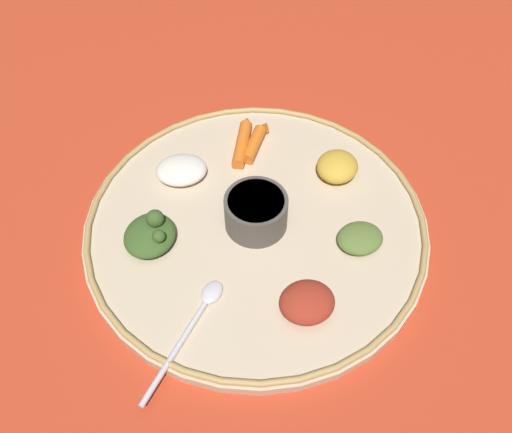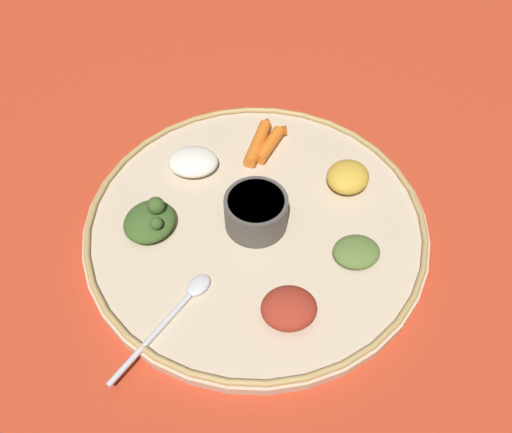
# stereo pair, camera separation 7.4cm
# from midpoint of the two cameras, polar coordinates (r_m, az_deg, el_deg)

# --- Properties ---
(ground_plane) EXTENTS (2.40, 2.40, 0.00)m
(ground_plane) POSITION_cam_midpoint_polar(r_m,az_deg,el_deg) (0.77, -2.77, -1.53)
(ground_plane) COLOR #B7381E
(platter) EXTENTS (0.46, 0.46, 0.01)m
(platter) POSITION_cam_midpoint_polar(r_m,az_deg,el_deg) (0.76, -2.79, -1.21)
(platter) COLOR #C6B293
(platter) RESTS_ON ground_plane
(platter_rim) EXTENTS (0.45, 0.45, 0.01)m
(platter_rim) POSITION_cam_midpoint_polar(r_m,az_deg,el_deg) (0.75, -2.82, -0.74)
(platter_rim) COLOR tan
(platter_rim) RESTS_ON platter
(center_bowl) EXTENTS (0.08, 0.08, 0.05)m
(center_bowl) POSITION_cam_midpoint_polar(r_m,az_deg,el_deg) (0.73, -2.89, 0.35)
(center_bowl) COLOR #4C4742
(center_bowl) RESTS_ON platter
(spoon) EXTENTS (0.09, 0.16, 0.01)m
(spoon) POSITION_cam_midpoint_polar(r_m,az_deg,el_deg) (0.68, -9.33, -10.40)
(spoon) COLOR silver
(spoon) RESTS_ON platter
(greens_pile) EXTENTS (0.09, 0.09, 0.04)m
(greens_pile) POSITION_cam_midpoint_polar(r_m,az_deg,el_deg) (0.74, -13.34, -1.90)
(greens_pile) COLOR #385623
(greens_pile) RESTS_ON platter
(carrot_near_spoon) EXTENTS (0.04, 0.08, 0.02)m
(carrot_near_spoon) POSITION_cam_midpoint_polar(r_m,az_deg,el_deg) (0.84, -2.30, 7.39)
(carrot_near_spoon) COLOR orange
(carrot_near_spoon) RESTS_ON platter
(carrot_outer) EXTENTS (0.03, 0.10, 0.02)m
(carrot_outer) POSITION_cam_midpoint_polar(r_m,az_deg,el_deg) (0.84, -3.88, 7.40)
(carrot_outer) COLOR orange
(carrot_outer) RESTS_ON platter
(mound_beet) EXTENTS (0.08, 0.07, 0.03)m
(mound_beet) POSITION_cam_midpoint_polar(r_m,az_deg,el_deg) (0.67, 1.96, -8.81)
(mound_beet) COLOR maroon
(mound_beet) RESTS_ON platter
(mound_lentil_yellow) EXTENTS (0.08, 0.08, 0.03)m
(mound_lentil_yellow) POSITION_cam_midpoint_polar(r_m,az_deg,el_deg) (0.80, 5.54, 4.85)
(mound_lentil_yellow) COLOR gold
(mound_lentil_yellow) RESTS_ON platter
(mound_collards) EXTENTS (0.07, 0.07, 0.02)m
(mound_collards) POSITION_cam_midpoint_polar(r_m,az_deg,el_deg) (0.73, 7.55, -2.36)
(mound_collards) COLOR #567033
(mound_collards) RESTS_ON platter
(mound_rice_white) EXTENTS (0.08, 0.07, 0.02)m
(mound_rice_white) POSITION_cam_midpoint_polar(r_m,az_deg,el_deg) (0.81, -10.09, 4.45)
(mound_rice_white) COLOR silver
(mound_rice_white) RESTS_ON platter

